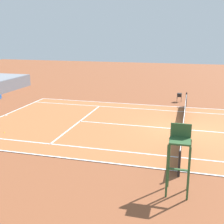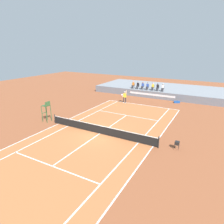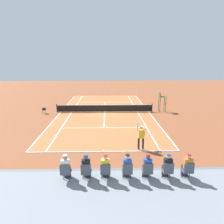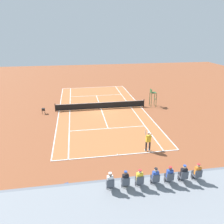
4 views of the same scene
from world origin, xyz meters
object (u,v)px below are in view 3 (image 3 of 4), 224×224
spectator_seated_3 (127,167)px  spectator_seated_4 (105,167)px  spectator_seated_1 (167,167)px  spectator_seated_0 (187,166)px  spectator_seated_2 (147,167)px  equipment_bag (21,178)px  umpire_chair (162,100)px  spectator_seated_5 (86,168)px  ball_hopper (44,109)px  tennis_player (141,137)px  spectator_seated_6 (66,168)px  tennis_ball (143,140)px

spectator_seated_3 → spectator_seated_4: (0.96, 0.00, 0.00)m
spectator_seated_1 → spectator_seated_0: bearing=180.0°
spectator_seated_2 → equipment_bag: (6.45, -1.97, -1.63)m
spectator_seated_1 → umpire_chair: bearing=-103.4°
spectator_seated_2 → umpire_chair: bearing=-106.2°
spectator_seated_1 → spectator_seated_2: size_ratio=1.00×
spectator_seated_0 → spectator_seated_5: size_ratio=1.00×
spectator_seated_1 → equipment_bag: 7.79m
spectator_seated_0 → spectator_seated_3: 2.69m
spectator_seated_2 → ball_hopper: bearing=-60.9°
tennis_player → umpire_chair: (-4.40, -11.60, 0.56)m
spectator_seated_3 → spectator_seated_6: size_ratio=1.00×
spectator_seated_0 → tennis_ball: spectator_seated_0 is taller
spectator_seated_4 → tennis_player: spectator_seated_4 is taller
spectator_seated_2 → spectator_seated_3: same height
spectator_seated_5 → ball_hopper: 18.25m
equipment_bag → ball_hopper: (2.95, -14.96, 0.41)m
spectator_seated_2 → spectator_seated_4: 1.85m
equipment_bag → ball_hopper: size_ratio=1.36×
spectator_seated_0 → spectator_seated_3: bearing=0.0°
equipment_bag → spectator_seated_4: bearing=156.8°
spectator_seated_0 → tennis_player: (1.12, -5.90, -0.80)m
spectator_seated_2 → spectator_seated_4: bearing=0.0°
ball_hopper → tennis_player: bearing=132.4°
spectator_seated_0 → spectator_seated_5: (4.49, 0.00, 0.00)m
spectator_seated_2 → tennis_player: 5.99m
spectator_seated_6 → tennis_player: spectator_seated_6 is taller
tennis_ball → umpire_chair: (-3.89, -9.66, 1.52)m
tennis_ball → tennis_player: bearing=75.3°
ball_hopper → spectator_seated_0: bearing=123.5°
spectator_seated_6 → spectator_seated_2: bearing=180.0°
umpire_chair → equipment_bag: 19.40m
spectator_seated_2 → spectator_seated_3: bearing=0.0°
spectator_seated_6 → umpire_chair: size_ratio=0.52×
spectator_seated_3 → tennis_ball: spectator_seated_3 is taller
umpire_chair → spectator_seated_6: bearing=63.6°
spectator_seated_4 → spectator_seated_2: bearing=180.0°
ball_hopper → spectator_seated_4: bearing=114.1°
spectator_seated_3 → spectator_seated_5: bearing=0.0°
spectator_seated_1 → tennis_ball: spectator_seated_1 is taller
ball_hopper → tennis_ball: bearing=139.4°
spectator_seated_1 → tennis_ball: bearing=-92.1°
spectator_seated_5 → spectator_seated_4: bearing=180.0°
equipment_bag → ball_hopper: ball_hopper is taller
spectator_seated_5 → umpire_chair: size_ratio=0.52×
spectator_seated_4 → umpire_chair: 18.82m
tennis_ball → umpire_chair: umpire_chair is taller
spectator_seated_1 → spectator_seated_6: 4.49m
spectator_seated_4 → tennis_player: size_ratio=0.61×
spectator_seated_3 → umpire_chair: 18.49m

